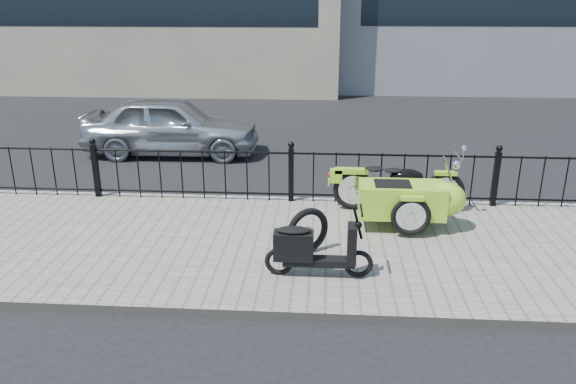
# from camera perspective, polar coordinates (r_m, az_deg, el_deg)

# --- Properties ---
(ground) EXTENTS (120.00, 120.00, 0.00)m
(ground) POSITION_cam_1_polar(r_m,az_deg,el_deg) (8.80, -0.22, -4.55)
(ground) COLOR black
(ground) RESTS_ON ground
(sidewalk) EXTENTS (30.00, 3.80, 0.12)m
(sidewalk) POSITION_cam_1_polar(r_m,az_deg,el_deg) (8.33, -0.47, -5.57)
(sidewalk) COLOR slate
(sidewalk) RESTS_ON ground
(curb) EXTENTS (30.00, 0.10, 0.12)m
(curb) POSITION_cam_1_polar(r_m,az_deg,el_deg) (10.11, 0.36, -0.92)
(curb) COLOR gray
(curb) RESTS_ON ground
(iron_fence) EXTENTS (14.11, 0.11, 1.08)m
(iron_fence) POSITION_cam_1_polar(r_m,az_deg,el_deg) (9.81, 0.32, 1.69)
(iron_fence) COLOR black
(iron_fence) RESTS_ON sidewalk
(motorcycle_sidecar) EXTENTS (2.28, 1.48, 0.98)m
(motorcycle_sidecar) POSITION_cam_1_polar(r_m,az_deg,el_deg) (8.99, 12.46, -0.43)
(motorcycle_sidecar) COLOR black
(motorcycle_sidecar) RESTS_ON sidewalk
(scooter) EXTENTS (1.40, 0.41, 0.95)m
(scooter) POSITION_cam_1_polar(r_m,az_deg,el_deg) (7.24, 2.38, -5.86)
(scooter) COLOR black
(scooter) RESTS_ON sidewalk
(spare_tire) EXTENTS (0.61, 0.47, 0.68)m
(spare_tire) POSITION_cam_1_polar(r_m,az_deg,el_deg) (7.86, 2.01, -3.97)
(spare_tire) COLOR black
(spare_tire) RESTS_ON sidewalk
(sedan_car) EXTENTS (4.08, 1.70, 1.38)m
(sedan_car) POSITION_cam_1_polar(r_m,az_deg,el_deg) (13.45, -11.74, 6.65)
(sedan_car) COLOR #AEAFB5
(sedan_car) RESTS_ON ground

